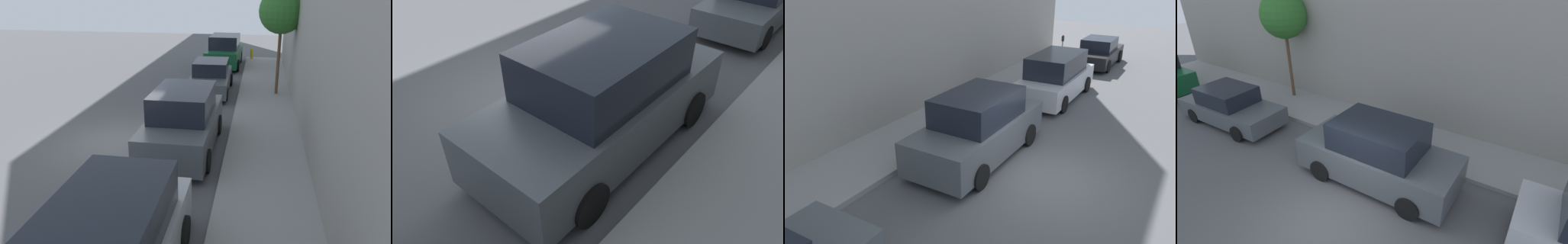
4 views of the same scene
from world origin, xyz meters
The scene contains 6 objects.
ground_plane centered at (0.00, 0.00, 0.00)m, with size 60.00×60.00×0.00m, color #515154.
sidewalk centered at (4.71, 0.00, 0.07)m, with size 2.42×32.00×0.15m.
parked_sedan_nearest centered at (2.10, -13.14, 0.72)m, with size 1.92×4.53×1.54m.
parked_minivan_second centered at (2.16, -6.46, 0.92)m, with size 2.02×4.92×1.90m.
parked_suv_third centered at (2.14, -0.16, 0.93)m, with size 2.08×4.81×1.98m.
parking_meter_near centered at (3.95, -12.27, 1.07)m, with size 0.11×0.15×1.50m.
Camera 3 is at (-3.07, 8.44, 5.27)m, focal length 35.00 mm.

